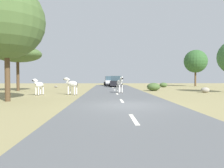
{
  "coord_description": "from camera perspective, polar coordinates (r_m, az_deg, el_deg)",
  "views": [
    {
      "loc": [
        -1.05,
        -11.61,
        1.55
      ],
      "look_at": [
        -0.47,
        10.78,
        0.86
      ],
      "focal_mm": 34.41,
      "sensor_mm": 36.0,
      "label": 1
    }
  ],
  "objects": [
    {
      "name": "car_0",
      "position": [
        34.69,
        1.12,
        0.6
      ],
      "size": [
        2.25,
        4.45,
        1.74
      ],
      "rotation": [
        0.0,
        0.0,
        -0.07
      ],
      "color": "black",
      "rests_on": "road"
    },
    {
      "name": "rock_1",
      "position": [
        23.6,
        23.53,
        -1.47
      ],
      "size": [
        0.84,
        0.69,
        0.56
      ],
      "primitive_type": "ellipsoid",
      "color": "gray",
      "rests_on": "ground_plane"
    },
    {
      "name": "ground_plane",
      "position": [
        11.76,
        3.68,
        -5.81
      ],
      "size": [
        90.0,
        90.0,
        0.0
      ],
      "primitive_type": "plane",
      "color": "#8E8456"
    },
    {
      "name": "road",
      "position": [
        11.75,
        3.31,
        -5.69
      ],
      "size": [
        6.0,
        64.0,
        0.05
      ],
      "primitive_type": "cube",
      "color": "#56595B",
      "rests_on": "ground_plane"
    },
    {
      "name": "tree_2",
      "position": [
        40.66,
        21.33,
        5.63
      ],
      "size": [
        4.01,
        4.01,
        6.4
      ],
      "color": "brown",
      "rests_on": "ground_plane"
    },
    {
      "name": "car_1",
      "position": [
        40.05,
        -0.61,
        0.75
      ],
      "size": [
        2.26,
        4.46,
        1.74
      ],
      "rotation": [
        0.0,
        0.0,
        3.22
      ],
      "color": "silver",
      "rests_on": "road"
    },
    {
      "name": "tree_3",
      "position": [
        15.81,
        -26.21,
        14.81
      ],
      "size": [
        4.82,
        4.82,
        7.59
      ],
      "color": "#4C3823",
      "rests_on": "ground_plane"
    },
    {
      "name": "zebra_0",
      "position": [
        20.83,
        2.09,
        0.29
      ],
      "size": [
        0.69,
        1.7,
        1.62
      ],
      "rotation": [
        0.0,
        0.0,
        3.37
      ],
      "color": "silver",
      "rests_on": "road"
    },
    {
      "name": "tree_1",
      "position": [
        27.01,
        -23.79,
        7.26
      ],
      "size": [
        5.32,
        5.32,
        5.16
      ],
      "color": "#4C3823",
      "rests_on": "ground_plane"
    },
    {
      "name": "rock_0",
      "position": [
        34.11,
        -14.68,
        -0.66
      ],
      "size": [
        0.52,
        0.37,
        0.3
      ],
      "primitive_type": "ellipsoid",
      "color": "gray",
      "rests_on": "ground_plane"
    },
    {
      "name": "zebra_1",
      "position": [
        19.69,
        -18.86,
        -0.26
      ],
      "size": [
        0.73,
        1.53,
        1.49
      ],
      "rotation": [
        0.0,
        0.0,
        2.84
      ],
      "color": "silver",
      "rests_on": "ground_plane"
    },
    {
      "name": "bush_0",
      "position": [
        25.29,
        10.97,
        -0.75
      ],
      "size": [
        1.52,
        1.37,
        0.91
      ],
      "primitive_type": "ellipsoid",
      "color": "#425B2D",
      "rests_on": "ground_plane"
    },
    {
      "name": "lane_markings",
      "position": [
        10.76,
        3.76,
        -6.23
      ],
      "size": [
        0.16,
        56.0,
        0.01
      ],
      "color": "silver",
      "rests_on": "road"
    },
    {
      "name": "zebra_2",
      "position": [
        19.29,
        -10.71,
        -0.04
      ],
      "size": [
        1.52,
        1.12,
        1.6
      ],
      "rotation": [
        0.0,
        0.0,
        1.0
      ],
      "color": "silver",
      "rests_on": "ground_plane"
    },
    {
      "name": "bush_2",
      "position": [
        34.89,
        13.52,
        -0.23
      ],
      "size": [
        1.23,
        1.11,
        0.74
      ],
      "primitive_type": "ellipsoid",
      "color": "#425B2D",
      "rests_on": "ground_plane"
    }
  ]
}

